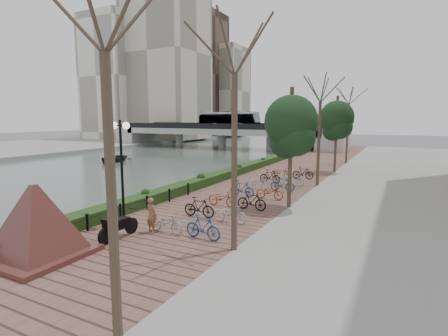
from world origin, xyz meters
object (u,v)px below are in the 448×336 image
Objects in this scene: pedestrian at (152,215)px; boat at (112,158)px; lamppost at (121,150)px; motorcycle at (119,225)px; granite_monument at (36,220)px.

boat is (-21.95, 19.76, -0.77)m from pedestrian.
lamppost reaches higher than boat.
motorcycle is at bearing 71.90° from pedestrian.
pedestrian is at bearing 61.67° from motorcycle.
motorcycle is at bearing -52.60° from lamppost.
pedestrian is (0.68, 1.25, 0.20)m from motorcycle.
pedestrian is (1.85, -0.29, -2.70)m from lamppost.
pedestrian is (1.91, 3.94, -0.55)m from granite_monument.
lamppost is at bearing 127.61° from motorcycle.
boat is at bearing 135.91° from lamppost.
lamppost is 28.19m from boat.
granite_monument is 2.76× the size of motorcycle.
granite_monument is 3.26× the size of pedestrian.
granite_monument is 1.09× the size of boat.
pedestrian reaches higher than motorcycle.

